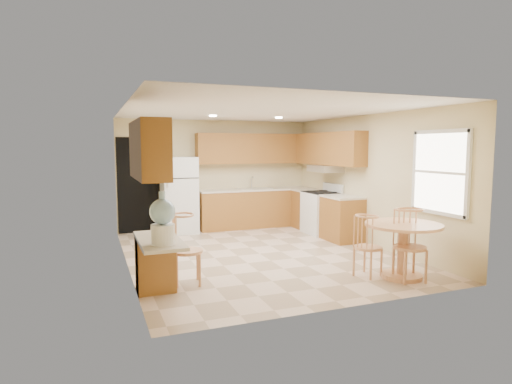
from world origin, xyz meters
name	(u,v)px	position (x,y,z in m)	size (l,w,h in m)	color
floor	(260,254)	(0.00, 0.00, 0.00)	(5.50, 5.50, 0.00)	beige
ceiling	(260,111)	(0.00, 0.00, 2.50)	(4.50, 5.50, 0.02)	white
wall_back	(216,174)	(0.00, 2.75, 1.25)	(4.50, 0.02, 2.50)	beige
wall_front	(348,203)	(0.00, -2.75, 1.25)	(4.50, 0.02, 2.50)	beige
wall_left	(126,188)	(-2.25, 0.00, 1.25)	(0.02, 5.50, 2.50)	beige
wall_right	(368,180)	(2.25, 0.00, 1.25)	(0.02, 5.50, 2.50)	beige
doorway	(140,185)	(-1.75, 2.73, 1.05)	(0.90, 0.02, 2.10)	black
base_cab_back	(256,209)	(0.88, 2.45, 0.43)	(2.75, 0.60, 0.87)	#9F6528
counter_back	(256,189)	(0.88, 2.45, 0.89)	(2.75, 0.63, 0.04)	beige
base_cab_right_a	(308,210)	(1.95, 1.85, 0.43)	(0.60, 0.59, 0.87)	#9F6528
counter_right_a	(308,190)	(1.95, 1.85, 0.89)	(0.63, 0.59, 0.04)	beige
base_cab_right_b	(342,219)	(1.95, 0.40, 0.43)	(0.60, 0.80, 0.87)	#9F6528
counter_right_b	(343,197)	(1.95, 0.40, 0.89)	(0.63, 0.80, 0.04)	beige
upper_cab_back	(254,149)	(0.88, 2.58, 1.85)	(2.75, 0.33, 0.70)	#9F6528
upper_cab_right	(328,149)	(2.08, 1.21, 1.85)	(0.33, 2.42, 0.70)	#9F6528
upper_cab_left	(149,150)	(-2.08, -1.60, 1.85)	(0.33, 1.40, 0.70)	#9F6528
sink	(255,189)	(0.85, 2.45, 0.91)	(0.78, 0.44, 0.01)	silver
range_hood	(325,169)	(2.00, 1.18, 1.42)	(0.50, 0.76, 0.14)	silver
desk_pedestal	(155,264)	(-2.00, -1.32, 0.36)	(0.48, 0.42, 0.72)	#9F6528
desk_top	(159,240)	(-2.00, -1.70, 0.75)	(0.50, 1.20, 0.04)	beige
window	(440,172)	(2.23, -1.85, 1.50)	(0.06, 1.12, 1.30)	white
can_light_a	(213,116)	(-0.50, 1.20, 2.48)	(0.14, 0.14, 0.02)	white
can_light_b	(279,118)	(0.90, 1.20, 2.48)	(0.14, 0.14, 0.02)	white
refrigerator	(179,195)	(-0.95, 2.40, 0.84)	(0.74, 0.72, 1.67)	white
stove	(321,212)	(1.92, 1.18, 0.47)	(0.65, 0.76, 1.09)	white
dining_table	(403,242)	(1.40, -2.05, 0.52)	(1.08, 1.08, 0.80)	#E3A271
chair_table_a	(372,241)	(0.99, -1.88, 0.55)	(0.40, 0.51, 0.90)	#E3A271
chair_table_b	(415,239)	(1.40, -2.30, 0.62)	(0.45, 0.46, 1.01)	#E3A271
chair_desk	(189,243)	(-1.55, -1.29, 0.59)	(0.43, 0.55, 0.97)	#E3A271
water_crock	(163,221)	(-2.00, -2.01, 1.05)	(0.30, 0.30, 0.61)	white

